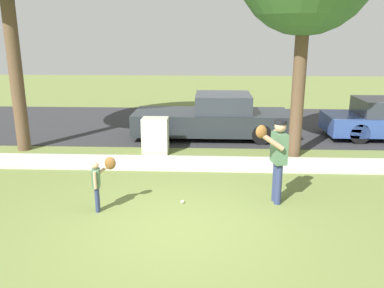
{
  "coord_description": "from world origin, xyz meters",
  "views": [
    {
      "loc": [
        0.59,
        -6.63,
        3.42
      ],
      "look_at": [
        0.18,
        2.07,
        1.0
      ],
      "focal_mm": 37.15,
      "sensor_mm": 36.0,
      "label": 1
    }
  ],
  "objects_px": {
    "person_adult": "(277,153)",
    "baseball": "(182,202)",
    "person_child": "(100,178)",
    "utility_cabinet": "(155,136)",
    "parked_pickup_dark": "(214,118)"
  },
  "relations": [
    {
      "from": "person_adult",
      "to": "baseball",
      "type": "height_order",
      "value": "person_adult"
    },
    {
      "from": "person_child",
      "to": "parked_pickup_dark",
      "type": "height_order",
      "value": "parked_pickup_dark"
    },
    {
      "from": "person_child",
      "to": "utility_cabinet",
      "type": "bearing_deg",
      "value": 72.84
    },
    {
      "from": "baseball",
      "to": "utility_cabinet",
      "type": "xyz_separation_m",
      "value": [
        -1.05,
        3.63,
        0.49
      ]
    },
    {
      "from": "parked_pickup_dark",
      "to": "person_adult",
      "type": "bearing_deg",
      "value": 103.07
    },
    {
      "from": "person_adult",
      "to": "person_child",
      "type": "distance_m",
      "value": 3.59
    },
    {
      "from": "person_adult",
      "to": "baseball",
      "type": "xyz_separation_m",
      "value": [
        -1.93,
        -0.14,
        -1.06
      ]
    },
    {
      "from": "person_child",
      "to": "baseball",
      "type": "distance_m",
      "value": 1.77
    },
    {
      "from": "baseball",
      "to": "utility_cabinet",
      "type": "distance_m",
      "value": 3.81
    },
    {
      "from": "utility_cabinet",
      "to": "parked_pickup_dark",
      "type": "xyz_separation_m",
      "value": [
        1.72,
        1.92,
        0.14
      ]
    },
    {
      "from": "person_adult",
      "to": "person_child",
      "type": "xyz_separation_m",
      "value": [
        -3.52,
        -0.53,
        -0.4
      ]
    },
    {
      "from": "utility_cabinet",
      "to": "person_child",
      "type": "bearing_deg",
      "value": -97.69
    },
    {
      "from": "person_adult",
      "to": "person_child",
      "type": "height_order",
      "value": "person_adult"
    },
    {
      "from": "person_adult",
      "to": "utility_cabinet",
      "type": "bearing_deg",
      "value": -59.01
    },
    {
      "from": "person_child",
      "to": "parked_pickup_dark",
      "type": "distance_m",
      "value": 6.36
    }
  ]
}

